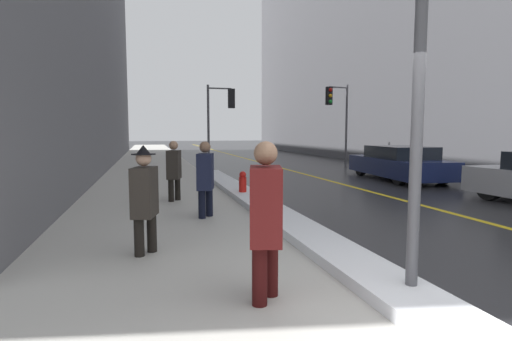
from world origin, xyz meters
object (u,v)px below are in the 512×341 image
object	(u,v)px
pedestrian_trailing	(205,176)
traffic_light_near	(222,109)
pedestrian_in_fedora	(145,195)
fire_hydrant	(243,185)
traffic_light_far	(336,107)
lamp_post	(421,28)
parked_car_navy	(399,163)
pedestrian_nearside	(266,214)
pedestrian_with_shoulder_bag	(174,168)

from	to	relation	value
pedestrian_trailing	traffic_light_near	bearing A→B (deg)	-177.15
pedestrian_in_fedora	pedestrian_trailing	bearing A→B (deg)	167.55
pedestrian_in_fedora	fire_hydrant	distance (m)	5.14
pedestrian_in_fedora	traffic_light_far	bearing A→B (deg)	159.29
lamp_post	pedestrian_trailing	size ratio (longest dim) A/B	2.93
pedestrian_in_fedora	pedestrian_trailing	world-z (taller)	pedestrian_in_fedora
parked_car_navy	lamp_post	bearing A→B (deg)	151.72
traffic_light_far	pedestrian_trailing	size ratio (longest dim) A/B	2.69
pedestrian_in_fedora	fire_hydrant	world-z (taller)	pedestrian_in_fedora
parked_car_navy	fire_hydrant	world-z (taller)	parked_car_navy
pedestrian_nearside	fire_hydrant	xyz separation A→B (m)	(1.27, 6.41, -0.56)
pedestrian_with_shoulder_bag	traffic_light_far	bearing A→B (deg)	149.80
pedestrian_nearside	pedestrian_in_fedora	bearing A→B (deg)	-133.38
pedestrian_with_shoulder_bag	lamp_post	bearing A→B (deg)	31.66
traffic_light_far	pedestrian_with_shoulder_bag	size ratio (longest dim) A/B	2.74
pedestrian_in_fedora	parked_car_navy	distance (m)	11.36
pedestrian_trailing	pedestrian_nearside	bearing A→B (deg)	15.46
pedestrian_trailing	parked_car_navy	bearing A→B (deg)	136.68
pedestrian_nearside	pedestrian_in_fedora	size ratio (longest dim) A/B	1.06
traffic_light_far	pedestrian_trailing	xyz separation A→B (m)	(-8.21, -10.77, -2.15)
lamp_post	traffic_light_far	distance (m)	16.68
pedestrian_trailing	fire_hydrant	size ratio (longest dim) A/B	2.21
pedestrian_in_fedora	pedestrian_with_shoulder_bag	size ratio (longest dim) A/B	1.02
lamp_post	fire_hydrant	size ratio (longest dim) A/B	6.46
parked_car_navy	pedestrian_with_shoulder_bag	bearing A→B (deg)	113.40
traffic_light_near	pedestrian_trailing	distance (m)	11.05
pedestrian_with_shoulder_bag	parked_car_navy	size ratio (longest dim) A/B	0.30
lamp_post	pedestrian_with_shoulder_bag	size ratio (longest dim) A/B	2.99
parked_car_navy	fire_hydrant	bearing A→B (deg)	117.11
traffic_light_far	parked_car_navy	xyz separation A→B (m)	(-0.43, -5.99, -2.41)
pedestrian_in_fedora	pedestrian_with_shoulder_bag	xyz separation A→B (m)	(0.68, 4.39, -0.01)
lamp_post	pedestrian_in_fedora	xyz separation A→B (m)	(-2.66, 2.27, -1.89)
pedestrian_nearside	pedestrian_in_fedora	world-z (taller)	pedestrian_nearside
lamp_post	pedestrian_trailing	world-z (taller)	lamp_post
pedestrian_trailing	fire_hydrant	xyz separation A→B (m)	(1.30, 2.26, -0.51)
lamp_post	pedestrian_trailing	bearing A→B (deg)	108.47
traffic_light_near	pedestrian_nearside	xyz separation A→B (m)	(-2.28, -14.79, -1.92)
lamp_post	parked_car_navy	size ratio (longest dim) A/B	0.90
traffic_light_near	pedestrian_in_fedora	xyz separation A→B (m)	(-3.47, -12.85, -1.98)
traffic_light_far	pedestrian_trailing	distance (m)	13.71
pedestrian_in_fedora	pedestrian_with_shoulder_bag	bearing A→B (deg)	-173.71
lamp_post	parked_car_navy	world-z (taller)	lamp_post
traffic_light_far	traffic_light_near	bearing A→B (deg)	-7.28
traffic_light_far	pedestrian_trailing	bearing A→B (deg)	44.00
traffic_light_near	traffic_light_far	xyz separation A→B (m)	(5.91, 0.14, 0.18)
fire_hydrant	pedestrian_in_fedora	bearing A→B (deg)	-118.77
pedestrian_with_shoulder_bag	pedestrian_in_fedora	bearing A→B (deg)	6.29
pedestrian_with_shoulder_bag	fire_hydrant	bearing A→B (deg)	108.05
traffic_light_far	parked_car_navy	distance (m)	6.47
traffic_light_near	pedestrian_trailing	xyz separation A→B (m)	(-2.31, -10.63, -1.97)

